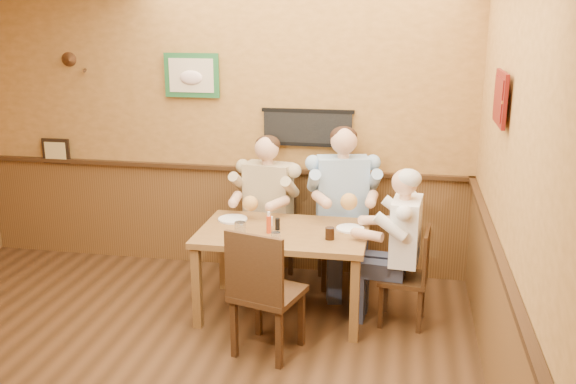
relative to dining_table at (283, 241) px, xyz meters
name	(u,v)px	position (x,y,z in m)	size (l,w,h in m)	color
room	(125,150)	(-0.74, -1.33, 1.03)	(5.02, 5.03, 2.81)	#311D0E
dining_table	(283,241)	(0.00, 0.00, 0.00)	(1.40, 0.90, 0.75)	brown
chair_back_left	(269,236)	(-0.27, 0.68, -0.21)	(0.41, 0.41, 0.89)	#3D2613
chair_back_right	(341,236)	(0.42, 0.70, -0.18)	(0.44, 0.44, 0.95)	#3D2613
chair_right_end	(403,276)	(1.01, 0.01, -0.24)	(0.38, 0.38, 0.83)	#3D2613
chair_near_side	(268,290)	(0.01, -0.66, -0.15)	(0.47, 0.47, 1.01)	#3D2613
diner_tan_shirt	(269,217)	(-0.27, 0.68, -0.02)	(0.59, 0.59, 1.27)	tan
diner_blue_polo	(342,215)	(0.42, 0.70, 0.02)	(0.63, 0.63, 1.36)	#8FB2D7
diner_white_elder	(404,256)	(1.01, 0.01, -0.07)	(0.55, 0.55, 1.18)	white
water_glass_left	(240,230)	(-0.31, -0.25, 0.16)	(0.09, 0.09, 0.13)	silver
water_glass_mid	(276,239)	(0.01, -0.36, 0.15)	(0.07, 0.07, 0.11)	white
cola_tumbler	(330,233)	(0.41, -0.14, 0.14)	(0.07, 0.07, 0.10)	black
hot_sauce_bottle	(269,223)	(-0.10, -0.09, 0.18)	(0.04, 0.04, 0.17)	red
salt_shaker	(271,221)	(-0.13, 0.10, 0.13)	(0.03, 0.03, 0.08)	white
pepper_shaker	(278,224)	(-0.05, 0.01, 0.14)	(0.04, 0.04, 0.10)	black
plate_far_left	(233,219)	(-0.49, 0.19, 0.10)	(0.26, 0.26, 0.02)	silver
plate_far_right	(350,228)	(0.55, 0.13, 0.10)	(0.24, 0.24, 0.02)	white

